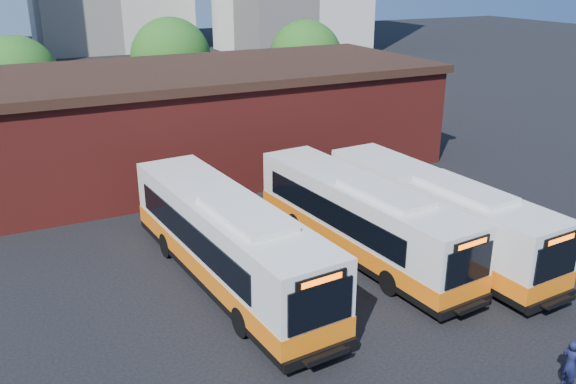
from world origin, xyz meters
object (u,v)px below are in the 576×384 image
transit_worker (570,364)px  bus_east (435,217)px  bus_midwest (228,244)px  bus_mideast (360,221)px

transit_worker → bus_east: bearing=-15.5°
bus_midwest → bus_east: bearing=-12.4°
bus_midwest → bus_mideast: bus_midwest is taller
bus_mideast → bus_east: bus_east is taller
bus_east → transit_worker: bus_east is taller
bus_east → bus_midwest: bearing=168.5°
bus_midwest → transit_worker: bearing=-62.4°
bus_midwest → bus_east: 9.51m
bus_midwest → transit_worker: (6.89, -10.82, -0.88)m
bus_mideast → bus_midwest: bearing=173.4°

